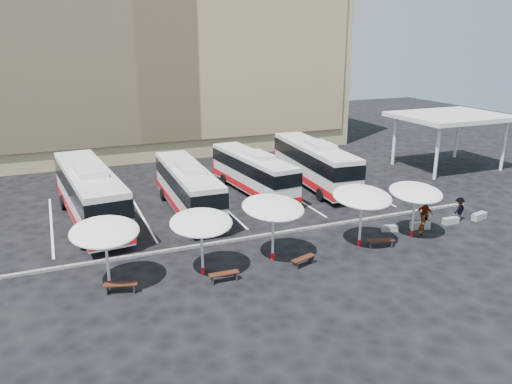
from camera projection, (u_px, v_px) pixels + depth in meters
name	position (u px, v px, depth m)	size (l,w,h in m)	color
ground	(260.00, 240.00, 31.21)	(120.00, 120.00, 0.00)	black
sandstone_building	(148.00, 33.00, 55.57)	(42.00, 18.25, 29.60)	tan
service_canopy	(451.00, 118.00, 47.39)	(10.00, 8.00, 5.20)	silver
curb_divider	(257.00, 237.00, 31.63)	(34.00, 0.25, 0.15)	black
bay_lines	(219.00, 203.00, 38.27)	(24.15, 12.00, 0.01)	white
bus_0	(90.00, 193.00, 33.69)	(3.94, 13.30, 4.16)	silver
bus_1	(188.00, 187.00, 35.85)	(2.93, 11.67, 3.68)	silver
bus_2	(253.00, 171.00, 40.34)	(3.35, 11.25, 3.52)	silver
bus_3	(314.00, 163.00, 42.23)	(3.56, 12.57, 3.94)	silver
sunshade_0	(105.00, 232.00, 24.48)	(3.44, 3.48, 3.55)	silver
sunshade_1	(201.00, 223.00, 25.94)	(3.72, 3.75, 3.45)	silver
sunshade_2	(273.00, 208.00, 27.63)	(4.19, 4.23, 3.68)	silver
sunshade_3	(362.00, 197.00, 29.48)	(3.72, 3.76, 3.69)	silver
sunshade_4	(416.00, 193.00, 31.01)	(3.77, 3.81, 3.44)	silver
wood_bench_0	(121.00, 286.00, 24.70)	(1.71, 0.87, 0.51)	#32150B
wood_bench_1	(224.00, 275.00, 25.86)	(1.60, 0.46, 0.49)	#32150B
wood_bench_2	(303.00, 259.00, 27.67)	(1.61, 0.87, 0.48)	#32150B
wood_bench_3	(380.00, 241.00, 30.08)	(1.70, 0.87, 0.50)	#32150B
conc_bench_0	(390.00, 228.00, 32.64)	(1.06, 0.35, 0.40)	gray
conc_bench_1	(420.00, 225.00, 33.05)	(1.29, 0.43, 0.48)	gray
conc_bench_2	(450.00, 221.00, 33.94)	(1.17, 0.39, 0.44)	gray
conc_bench_3	(479.00, 216.00, 34.76)	(1.25, 0.42, 0.47)	gray
passenger_0	(422.00, 225.00, 31.54)	(0.59, 0.39, 1.62)	black
passenger_1	(425.00, 213.00, 33.74)	(0.78, 0.61, 1.61)	black
passenger_2	(424.00, 214.00, 33.19)	(1.06, 0.44, 1.81)	black
passenger_3	(459.00, 210.00, 34.23)	(1.10, 0.64, 1.71)	black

